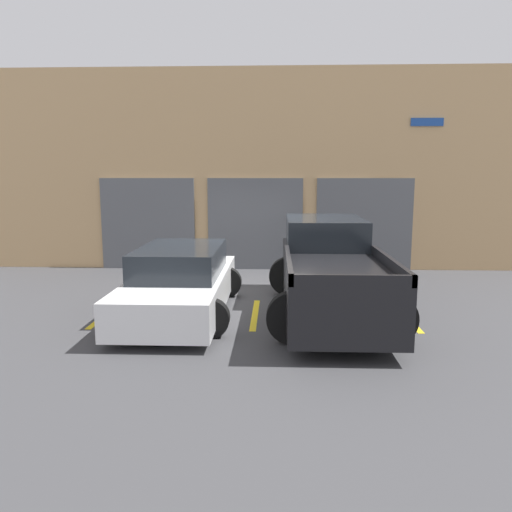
{
  "coord_description": "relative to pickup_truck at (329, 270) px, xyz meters",
  "views": [
    {
      "loc": [
        0.41,
        -11.5,
        2.76
      ],
      "look_at": [
        0.0,
        -1.39,
        1.1
      ],
      "focal_mm": 35.0,
      "sensor_mm": 36.0,
      "label": 1
    }
  ],
  "objects": [
    {
      "name": "sedan_white",
      "position": [
        -2.97,
        -0.26,
        -0.23
      ],
      "size": [
        2.23,
        4.64,
        1.34
      ],
      "color": "white",
      "rests_on": "ground"
    },
    {
      "name": "parking_stripe_far_left",
      "position": [
        -4.46,
        -0.29,
        -0.86
      ],
      "size": [
        0.12,
        2.2,
        0.01
      ],
      "primitive_type": "cube",
      "color": "gold",
      "rests_on": "ground"
    },
    {
      "name": "parking_stripe_left",
      "position": [
        -1.49,
        -0.29,
        -0.86
      ],
      "size": [
        0.12,
        2.2,
        0.01
      ],
      "primitive_type": "cube",
      "color": "gold",
      "rests_on": "ground"
    },
    {
      "name": "parking_stripe_centre",
      "position": [
        1.49,
        -0.29,
        -0.86
      ],
      "size": [
        0.12,
        2.2,
        0.01
      ],
      "primitive_type": "cube",
      "color": "gold",
      "rests_on": "ground"
    },
    {
      "name": "pickup_truck",
      "position": [
        0.0,
        0.0,
        0.0
      ],
      "size": [
        2.46,
        5.48,
        1.81
      ],
      "color": "black",
      "rests_on": "ground"
    },
    {
      "name": "shophouse_building",
      "position": [
        -1.49,
        4.89,
        1.97
      ],
      "size": [
        16.72,
        0.68,
        5.75
      ],
      "color": "tan",
      "rests_on": "ground"
    },
    {
      "name": "ground_plane",
      "position": [
        -1.49,
        1.6,
        -0.86
      ],
      "size": [
        28.0,
        28.0,
        0.0
      ],
      "primitive_type": "plane",
      "color": "#3D3D3F"
    }
  ]
}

